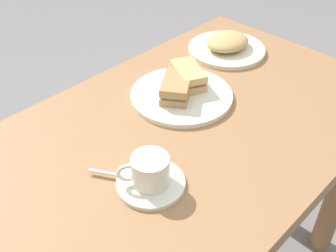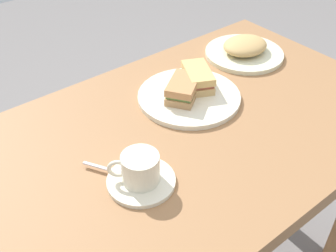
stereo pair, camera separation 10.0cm
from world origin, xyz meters
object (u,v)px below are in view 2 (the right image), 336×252
dining_table (185,166)px  sandwich_back (198,77)px  coffee_saucer (141,181)px  spoon (110,170)px  sandwich_plate (189,97)px  coffee_cup (140,168)px  sandwich_front (183,89)px  side_plate (244,54)px

dining_table → sandwich_back: 0.25m
coffee_saucer → spoon: 0.08m
sandwich_plate → sandwich_back: 0.06m
sandwich_plate → coffee_cup: size_ratio=2.82×
dining_table → coffee_cup: (-0.20, -0.08, 0.18)m
sandwich_front → coffee_saucer: bearing=-146.5°
sandwich_plate → coffee_cup: 0.34m
dining_table → side_plate: size_ratio=4.78×
dining_table → spoon: bearing=-176.1°
sandwich_back → coffee_saucer: (-0.34, -0.20, -0.03)m
dining_table → sandwich_plate: bearing=46.1°
dining_table → coffee_saucer: bearing=-157.6°
spoon → side_plate: bearing=16.4°
dining_table → spoon: (-0.24, -0.02, 0.14)m
coffee_saucer → spoon: bearing=120.3°
sandwich_plate → side_plate: (0.30, 0.07, 0.00)m
side_plate → dining_table: bearing=-156.7°
sandwich_back → coffee_cup: coffee_cup is taller
spoon → side_plate: (0.63, 0.18, -0.01)m
sandwich_front → coffee_saucer: (-0.27, -0.18, -0.03)m
sandwich_front → coffee_cup: (-0.27, -0.18, 0.01)m
sandwich_back → spoon: (-0.38, -0.13, -0.03)m
spoon → dining_table: bearing=3.9°
sandwich_back → spoon: bearing=-160.7°
coffee_saucer → sandwich_front: bearing=33.5°
sandwich_back → coffee_saucer: 0.39m
dining_table → coffee_cup: coffee_cup is taller
coffee_cup → spoon: coffee_cup is taller
sandwich_front → coffee_cup: 0.33m
side_plate → sandwich_back: bearing=-168.2°
dining_table → sandwich_plate: (0.09, 0.09, 0.14)m
sandwich_back → side_plate: bearing=11.8°
coffee_cup → coffee_saucer: bearing=-36.6°
sandwich_front → coffee_saucer: size_ratio=0.92×
coffee_saucer → side_plate: bearing=23.0°
side_plate → coffee_saucer: bearing=-157.0°
sandwich_back → coffee_saucer: sandwich_back is taller
coffee_cup → sandwich_plate: bearing=31.0°
coffee_cup → side_plate: size_ratio=0.40×
coffee_saucer → side_plate: side_plate is taller
dining_table → coffee_saucer: 0.26m
coffee_cup → side_plate: 0.64m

